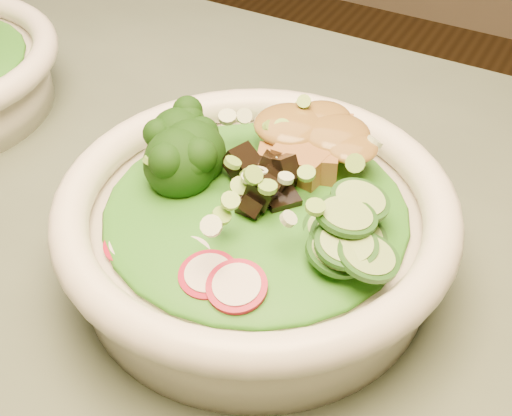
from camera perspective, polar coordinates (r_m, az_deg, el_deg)
The scene contains 10 objects.
dining_table at distance 0.72m, azimuth -15.58°, elevation -5.86°, with size 1.20×0.80×0.75m.
salad_bowl at distance 0.52m, azimuth -0.00°, elevation -1.72°, with size 0.29×0.29×0.08m.
lettuce_bed at distance 0.51m, azimuth -0.00°, elevation 0.08°, with size 0.22×0.22×0.03m, color #1B6715.
broccoli_florets at distance 0.53m, azimuth -6.27°, elevation 4.06°, with size 0.09×0.08×0.05m, color black, non-canonical shape.
radish_slices at distance 0.46m, azimuth -4.62°, elevation -4.48°, with size 0.12×0.04×0.02m, color maroon, non-canonical shape.
cucumber_slices at distance 0.47m, azimuth 7.00°, elevation -1.89°, with size 0.08×0.08×0.04m, color #91B966, non-canonical shape.
mushroom_heap at distance 0.51m, azimuth 0.82°, elevation 2.22°, with size 0.08×0.08×0.04m, color black, non-canonical shape.
tofu_cubes at distance 0.55m, azimuth 4.15°, elevation 5.00°, with size 0.10×0.06×0.04m, color brown, non-canonical shape.
peanut_sauce at distance 0.54m, azimuth 4.22°, elevation 6.21°, with size 0.08×0.06×0.02m, color brown.
scallion_garnish at distance 0.49m, azimuth -0.00°, elevation 2.40°, with size 0.21×0.21×0.03m, color #70A63A, non-canonical shape.
Camera 1 is at (0.40, -0.32, 1.15)m, focal length 50.00 mm.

